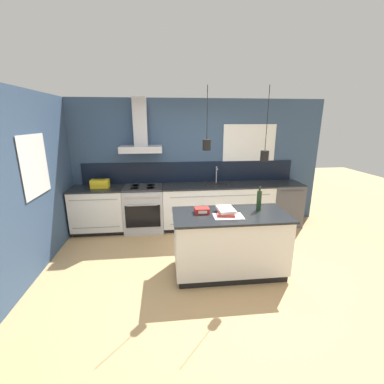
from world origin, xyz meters
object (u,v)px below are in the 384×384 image
at_px(oven_range, 144,208).
at_px(bottle_on_island, 259,200).
at_px(dishwasher, 283,203).
at_px(red_supply_box, 202,210).
at_px(yellow_toolbox, 100,184).
at_px(book_stack, 226,211).

xyz_separation_m(oven_range, bottle_on_island, (1.79, -1.58, 0.61)).
bearing_deg(dishwasher, oven_range, -179.92).
relative_size(dishwasher, red_supply_box, 4.51).
bearing_deg(yellow_toolbox, book_stack, -38.93).
distance_m(dishwasher, book_stack, 2.44).
height_order(oven_range, bottle_on_island, bottle_on_island).
bearing_deg(oven_range, dishwasher, 0.08).
xyz_separation_m(oven_range, book_stack, (1.27, -1.68, 0.50)).
relative_size(oven_range, red_supply_box, 4.51).
distance_m(bottle_on_island, red_supply_box, 0.85).
distance_m(oven_range, red_supply_box, 1.93).
xyz_separation_m(dishwasher, red_supply_box, (-2.01, -1.61, 0.49)).
bearing_deg(yellow_toolbox, red_supply_box, -42.44).
relative_size(bottle_on_island, yellow_toolbox, 1.04).
xyz_separation_m(bottle_on_island, book_stack, (-0.51, -0.11, -0.11)).
relative_size(dishwasher, yellow_toolbox, 2.68).
relative_size(bottle_on_island, red_supply_box, 1.75).
xyz_separation_m(dishwasher, book_stack, (-1.69, -1.69, 0.50)).
height_order(bottle_on_island, book_stack, bottle_on_island).
xyz_separation_m(book_stack, red_supply_box, (-0.33, 0.08, -0.00)).
bearing_deg(dishwasher, book_stack, -134.97).
relative_size(book_stack, yellow_toolbox, 1.03).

